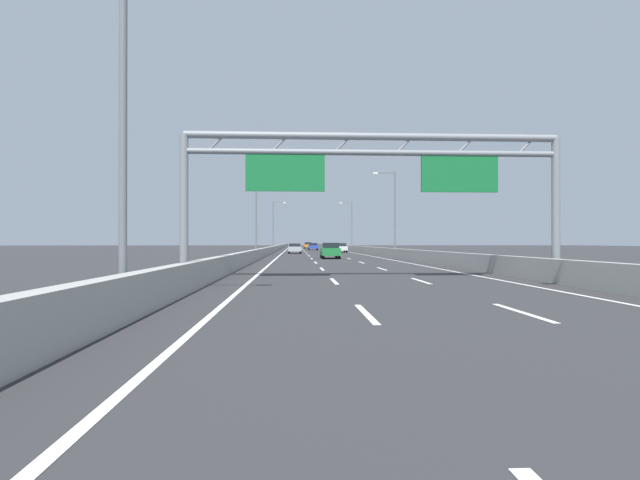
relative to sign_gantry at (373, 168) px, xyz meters
The scene contains 51 objects.
ground_plane 77.64m from the sign_gantry, 90.00° to the left, with size 260.00×260.00×0.00m, color #2D2D30.
lane_dash_left_1 11.25m from the sign_gantry, 100.18° to the right, with size 0.16×3.00×0.01m, color white.
lane_dash_left_2 5.24m from the sign_gantry, 150.70° to the right, with size 0.16×3.00×0.01m, color white.
lane_dash_left_3 9.50m from the sign_gantry, 102.67° to the left, with size 0.16×3.00×0.01m, color white.
lane_dash_left_4 17.75m from the sign_gantry, 96.03° to the left, with size 0.16×3.00×0.01m, color white.
lane_dash_left_5 26.50m from the sign_gantry, 93.95° to the left, with size 0.16×3.00×0.01m, color white.
lane_dash_left_6 35.37m from the sign_gantry, 92.94° to the left, with size 0.16×3.00×0.01m, color white.
lane_dash_left_7 44.29m from the sign_gantry, 92.34° to the left, with size 0.16×3.00×0.01m, color white.
lane_dash_left_8 53.24m from the sign_gantry, 91.94° to the left, with size 0.16×3.00×0.01m, color white.
lane_dash_left_9 62.21m from the sign_gantry, 91.66° to the left, with size 0.16×3.00×0.01m, color white.
lane_dash_left_10 71.18m from the sign_gantry, 91.45° to the left, with size 0.16×3.00×0.01m, color white.
lane_dash_left_11 80.16m from the sign_gantry, 91.29° to the left, with size 0.16×3.00×0.01m, color white.
lane_dash_left_12 89.14m from the sign_gantry, 91.16° to the left, with size 0.16×3.00×0.01m, color white.
lane_dash_left_13 98.13m from the sign_gantry, 91.05° to the left, with size 0.16×3.00×0.01m, color white.
lane_dash_left_14 107.12m from the sign_gantry, 90.96° to the left, with size 0.16×3.00×0.01m, color white.
lane_dash_left_15 116.11m from the sign_gantry, 90.89° to the left, with size 0.16×3.00×0.01m, color white.
lane_dash_left_16 125.10m from the sign_gantry, 90.82° to the left, with size 0.16×3.00×0.01m, color white.
lane_dash_left_17 134.09m from the sign_gantry, 90.77° to the left, with size 0.16×3.00×0.01m, color white.
lane_dash_right_1 11.25m from the sign_gantry, 79.78° to the right, with size 0.16×3.00×0.01m, color white.
lane_dash_right_2 5.24m from the sign_gantry, 29.20° to the right, with size 0.16×3.00×0.01m, color white.
lane_dash_right_3 9.51m from the sign_gantry, 77.28° to the left, with size 0.16×3.00×0.01m, color white.
lane_dash_right_4 17.75m from the sign_gantry, 83.94° to the left, with size 0.16×3.00×0.01m, color white.
lane_dash_right_5 26.50m from the sign_gantry, 86.03° to the left, with size 0.16×3.00×0.01m, color white.
lane_dash_right_6 35.37m from the sign_gantry, 87.05° to the left, with size 0.16×3.00×0.01m, color white.
lane_dash_right_7 44.29m from the sign_gantry, 87.65° to the left, with size 0.16×3.00×0.01m, color white.
lane_dash_right_8 53.24m from the sign_gantry, 88.05° to the left, with size 0.16×3.00×0.01m, color white.
lane_dash_right_9 62.21m from the sign_gantry, 88.33° to the left, with size 0.16×3.00×0.01m, color white.
lane_dash_right_10 71.18m from the sign_gantry, 88.54° to the left, with size 0.16×3.00×0.01m, color white.
lane_dash_right_11 80.16m from the sign_gantry, 88.71° to the left, with size 0.16×3.00×0.01m, color white.
lane_dash_right_12 89.14m from the sign_gantry, 88.84° to the left, with size 0.16×3.00×0.01m, color white.
lane_dash_right_13 98.13m from the sign_gantry, 88.95° to the left, with size 0.16×3.00×0.01m, color white.
lane_dash_right_14 107.12m from the sign_gantry, 89.03° to the left, with size 0.16×3.00×0.01m, color white.
lane_dash_right_15 116.11m from the sign_gantry, 89.11° to the left, with size 0.16×3.00×0.01m, color white.
lane_dash_right_16 125.10m from the sign_gantry, 89.17° to the left, with size 0.16×3.00×0.01m, color white.
lane_dash_right_17 134.09m from the sign_gantry, 89.23° to the left, with size 0.16×3.00×0.01m, color white.
edge_line_left 65.88m from the sign_gantry, 94.58° to the left, with size 0.16×176.00×0.01m, color white.
edge_line_right 65.88m from the sign_gantry, 85.41° to the left, with size 0.16×176.00×0.01m, color white.
barrier_left 87.87m from the sign_gantry, 94.51° to the left, with size 0.45×220.00×0.95m.
barrier_right 87.87m from the sign_gantry, 85.49° to the left, with size 0.45×220.00×0.95m.
sign_gantry is the anchor object (origin of this frame).
streetlamp_left_near 11.36m from the sign_gantry, 131.15° to the right, with size 2.58×0.28×9.50m.
streetlamp_left_mid 33.50m from the sign_gantry, 102.87° to the left, with size 2.58×0.28×9.50m.
streetlamp_right_mid 33.50m from the sign_gantry, 77.12° to the left, with size 2.58×0.28×9.50m.
streetlamp_left_far 74.22m from the sign_gantry, 95.77° to the left, with size 2.58×0.28×9.50m.
streetlamp_right_far 74.22m from the sign_gantry, 84.22° to the left, with size 2.58×0.28×9.50m.
white_car 54.50m from the sign_gantry, 86.17° to the left, with size 1.80×4.59×1.43m.
red_car 112.84m from the sign_gantry, 89.99° to the left, with size 1.81×4.50×1.53m.
blue_car 75.90m from the sign_gantry, 89.88° to the left, with size 1.87×4.22×1.40m.
orange_car 99.47m from the sign_gantry, 90.11° to the left, with size 1.90×4.46×1.44m.
green_car 26.63m from the sign_gantry, 89.98° to the left, with size 1.74×4.50×1.54m.
silver_car 47.84m from the sign_gantry, 94.16° to the left, with size 1.80×4.65×1.40m.
Camera 1 is at (-3.40, 1.61, 1.63)m, focal length 27.28 mm.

